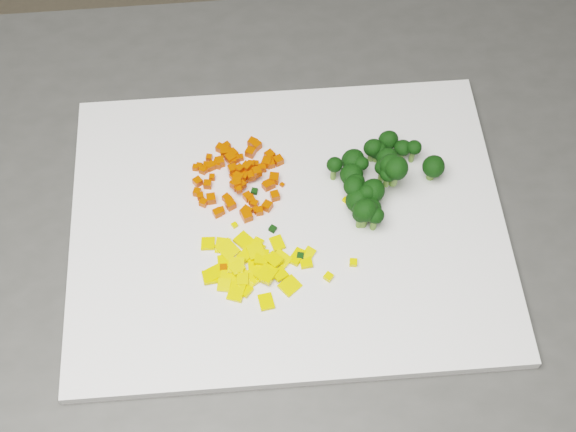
{
  "coord_description": "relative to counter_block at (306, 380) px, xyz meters",
  "views": [
    {
      "loc": [
        0.27,
        -0.02,
        1.67
      ],
      "look_at": [
        0.32,
        0.43,
        0.92
      ],
      "focal_mm": 50.0,
      "sensor_mm": 36.0,
      "label": 1
    }
  ],
  "objects": [
    {
      "name": "pepper_chunk_4",
      "position": [
        -0.1,
        -0.02,
        0.46
      ],
      "size": [
        0.01,
        0.02,
        0.0
      ],
      "primitive_type": "cube",
      "rotation": [
        -0.03,
        -0.06,
        0.03
      ],
      "color": "yellow",
      "rests_on": "pepper_pile"
    },
    {
      "name": "carrot_cube_29",
      "position": [
        -0.08,
        0.07,
        0.48
      ],
      "size": [
        0.01,
        0.01,
        0.01
      ],
      "primitive_type": "cube",
      "rotation": [
        0.0,
        0.0,
        2.63
      ],
      "color": "#C93302",
      "rests_on": "carrot_pile"
    },
    {
      "name": "carrot_cube_23",
      "position": [
        -0.09,
        0.12,
        0.47
      ],
      "size": [
        0.01,
        0.01,
        0.01
      ],
      "primitive_type": "cube",
      "rotation": [
        0.0,
        0.0,
        2.66
      ],
      "color": "#C93302",
      "rests_on": "carrot_pile"
    },
    {
      "name": "broccoli_floret_16",
      "position": [
        0.06,
        0.03,
        0.48
      ],
      "size": [
        0.03,
        0.03,
        0.04
      ],
      "primitive_type": null,
      "color": "black",
      "rests_on": "broccoli_pile"
    },
    {
      "name": "carrot_cube_32",
      "position": [
        -0.08,
        0.11,
        0.47
      ],
      "size": [
        0.01,
        0.01,
        0.01
      ],
      "primitive_type": "cube",
      "rotation": [
        0.0,
        0.0,
        2.99
      ],
      "color": "#C93302",
      "rests_on": "carrot_pile"
    },
    {
      "name": "carrot_cube_76",
      "position": [
        -0.07,
        0.03,
        0.47
      ],
      "size": [
        0.01,
        0.01,
        0.01
      ],
      "primitive_type": "cube",
      "rotation": [
        0.0,
        0.0,
        2.35
      ],
      "color": "#C93302",
      "rests_on": "carrot_pile"
    },
    {
      "name": "carrot_cube_53",
      "position": [
        -0.06,
        0.04,
        0.47
      ],
      "size": [
        0.01,
        0.01,
        0.01
      ],
      "primitive_type": "cube",
      "rotation": [
        0.0,
        0.0,
        2.56
      ],
      "color": "#C93302",
      "rests_on": "carrot_pile"
    },
    {
      "name": "carrot_cube_59",
      "position": [
        -0.08,
        0.08,
        0.47
      ],
      "size": [
        0.01,
        0.01,
        0.01
      ],
      "primitive_type": "cube",
      "rotation": [
        0.0,
        0.0,
        2.17
      ],
      "color": "#C93302",
      "rests_on": "carrot_pile"
    },
    {
      "name": "carrot_cube_30",
      "position": [
        -0.04,
        0.1,
        0.47
      ],
      "size": [
        0.01,
        0.01,
        0.01
      ],
      "primitive_type": "cube",
      "rotation": [
        0.0,
        0.0,
        2.76
      ],
      "color": "#C93302",
      "rests_on": "carrot_pile"
    },
    {
      "name": "carrot_cube_0",
      "position": [
        -0.07,
        0.09,
        0.47
      ],
      "size": [
        0.01,
        0.01,
        0.01
      ],
      "primitive_type": "cube",
      "rotation": [
        0.0,
        0.0,
        1.54
      ],
      "color": "#C93302",
      "rests_on": "carrot_pile"
    },
    {
      "name": "broccoli_floret_23",
      "position": [
        0.06,
        0.01,
        0.48
      ],
      "size": [
        0.03,
        0.03,
        0.03
      ],
      "primitive_type": null,
      "color": "black",
      "rests_on": "broccoli_pile"
    },
    {
      "name": "carrot_cube_60",
      "position": [
        -0.06,
        0.13,
        0.47
      ],
      "size": [
        0.01,
        0.01,
        0.01
      ],
      "primitive_type": "cube",
      "rotation": [
        0.0,
        0.0,
        0.96
      ],
      "color": "#C93302",
      "rests_on": "carrot_pile"
    },
    {
      "name": "carrot_cube_79",
      "position": [
        -0.12,
        0.08,
        0.47
      ],
      "size": [
        0.01,
        0.01,
        0.01
      ],
      "primitive_type": "cube",
      "rotation": [
        0.0,
        0.0,
        2.14
      ],
      "color": "#C93302",
      "rests_on": "carrot_pile"
    },
    {
      "name": "pepper_chunk_28",
      "position": [
        -0.11,
        -0.04,
        0.46
      ],
      "size": [
        0.02,
        0.02,
        0.01
      ],
      "primitive_type": "cube",
      "rotation": [
        -0.13,
        0.14,
        0.11
      ],
      "color": "yellow",
      "rests_on": "pepper_pile"
    },
    {
      "name": "pepper_chunk_21",
      "position": [
        -0.06,
        -0.01,
        0.46
      ],
      "size": [
        0.02,
        0.02,
        0.01
      ],
      "primitive_type": "cube",
      "rotation": [
        0.03,
        -0.05,
        0.96
      ],
      "color": "yellow",
      "rests_on": "pepper_pile"
    },
    {
      "name": "carrot_cube_69",
      "position": [
        -0.08,
        0.11,
        0.47
      ],
      "size": [
        0.01,
        0.01,
        0.01
      ],
      "primitive_type": "cube",
      "rotation": [
        0.0,
        0.0,
        0.6
      ],
      "color": "#C93302",
      "rests_on": "carrot_pile"
    },
    {
      "name": "carrot_cube_63",
      "position": [
        -0.11,
        0.1,
        0.47
      ],
      "size": [
        0.01,
        0.01,
        0.01
      ],
      "primitive_type": "cube",
      "rotation": [
        0.0,
        0.0,
        1.96
      ],
      "color": "#C93302",
      "rests_on": "carrot_pile"
    },
    {
      "name": "broccoli_floret_1",
      "position": [
        0.09,
        0.05,
        0.49
      ],
      "size": [
        0.03,
        0.03,
        0.03
      ],
      "primitive_type": null,
      "color": "black",
      "rests_on": "broccoli_pile"
    },
    {
      "name": "carrot_cube_45",
      "position": [
        -0.08,
        0.07,
        0.48
      ],
      "size": [
        0.01,
        0.01,
        0.01
      ],
      "primitive_type": "cube",
      "rotation": [
        0.0,
        0.0,
        1.74
      ],
      "color": "#C93302",
      "rests_on": "carrot_pile"
    },
    {
      "name": "carrot_cube_20",
      "position": [
        -0.09,
        0.12,
        0.47
      ],
      "size": [
        0.01,
        0.01,
        0.01
      ],
      "primitive_type": "cube",
      "rotation": [
        0.0,
        0.0,
        2.55
      ],
      "color": "#C93302",
      "rests_on": "carrot_pile"
    },
    {
      "name": "pepper_chunk_20",
      "position": [
        -0.09,
        -0.04,
        0.47
      ],
      "size": [
        0.02,
        0.02,
        0.01
      ],
      "primitive_type": "cube",
      "rotation": [
        -0.02,
        -0.13,
        2.14
      ],
      "color": "yellow",
      "rests_on": "pepper_pile"
    },
    {
      "name": "carrot_cube_75",
      "position": [
        -0.12,
        0.1,
        0.47
      ],
      "size": [
        0.01,
        0.01,
        0.01
      ],
      "primitive_type": "cube",
      "rotation": [
        0.0,
        0.0,
        2.88
      ],
      "color": "#C93302",
      "rests_on": "carrot_pile"
    },
    {
      "name": "carrot_cube_25",
      "position": [
        -0.08,
        0.06,
        0.47
      ],
      "size": [
        0.01,
        0.01,
        0.01
      ],
      "primitive_type": "cube",
      "rotation": [
        0.0,
        0.0,
        1.74
      ],
      "color": "#C93302",
      "rests_on": "carrot_pile"
    },
    {
      "name": "pepper_chunk_17",
      "position": [
        -0.12,
        -0.0,
        0.46
      ],
      "size": [
        0.02,
        0.02,
        0.01
      ],
      "primitive_type": "cube",
      "rotation": [
        0.09,
        0.04,
        3.06
      ],
      "color": "yellow",
      "rests_on": "pepper_pile"
    },
    {
      "name": "carrot_cube_48",
      "position": [
        -0.07,
        0.05,
        0.47
      ],
      "size": [
        0.01,
        0.01,
        0.01
      ],
      "primitive_type": "cube",
      "rotation": [
        0.0,
        0.0,
        1.85
      ],
      "color": "#C93302",
      "rests_on": "carrot_pile"
    },
    {
      "name": "carrot_cube_15",
      "position": [
        -0.06,
        0.03,
        0.47
      ],
      "size": [
        0.01,
        0.01,
        0.01
      ],
      "primitive_type": "cube",
      "rotation": [
        0.0,
        0.0,
        1.66
      ],
      "color": "#C93302",
      "rests_on": "carrot_pile"
    },
    {
      "name": "carrot_cube_77",
      "position": [
        -0.08,
        0.09,
        0.47
      ],
      "size": [
        0.01,
        0.01,
        0.01
      ],
      "primitive_type": "cube",
      "rotation": [
        0.0,
        0.0,
        0.26
      ],
      "color": "#C93302",
      "rests_on": "carrot_pile"
    },
    {
      "name": "carrot_cube_68",
      "position": [
        -0.11,
        0.1,
        0.47
      ],
      "size": [
        0.01,
        0.01,
        0.01
      ],
      "primitive_type": "cube",
      "rotation": [
        0.0,
        0.0,
        2.13
      ],
      "color": "#C93302",
      "rests_on": "carrot_pile"
    },
    {
      "name": "carrot_cube_28",
      "position": [
        -0.07,
        0.09,
        0.48
      ],
      "size": [
        0.01,
        0.01,
        0.01
      ],
      "primitive_type": "cube",
      "rotation": [
        0.0,
        0.0,
        0.74
      ],
      "color": "#C93302",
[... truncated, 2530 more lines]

